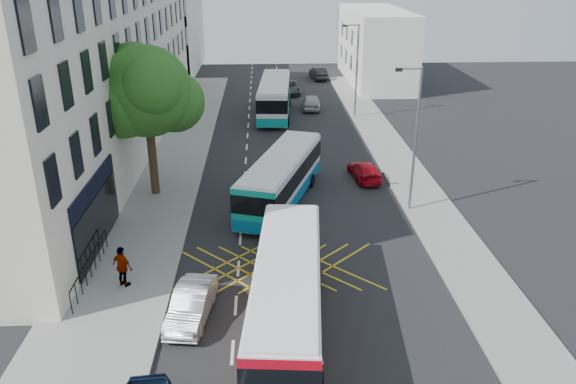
{
  "coord_description": "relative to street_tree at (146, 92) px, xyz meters",
  "views": [
    {
      "loc": [
        -1.94,
        -16.71,
        13.35
      ],
      "look_at": [
        -0.71,
        9.83,
        2.2
      ],
      "focal_mm": 35.0,
      "sensor_mm": 36.0,
      "label": 1
    }
  ],
  "objects": [
    {
      "name": "building_right",
      "position": [
        19.51,
        33.03,
        -2.29
      ],
      "size": [
        6.0,
        18.0,
        8.0
      ],
      "primitive_type": "cube",
      "color": "silver",
      "rests_on": "ground"
    },
    {
      "name": "pavement_right",
      "position": [
        16.01,
        0.03,
        -6.22
      ],
      "size": [
        3.0,
        70.0,
        0.15
      ],
      "primitive_type": "cube",
      "color": "gray",
      "rests_on": "ground"
    },
    {
      "name": "red_hatchback",
      "position": [
        13.11,
        2.1,
        -5.73
      ],
      "size": [
        1.98,
        4.0,
        1.12
      ],
      "primitive_type": "imported",
      "rotation": [
        0.0,
        0.0,
        3.25
      ],
      "color": "#AF0713",
      "rests_on": "ground"
    },
    {
      "name": "pedestrian_far",
      "position": [
        0.44,
        -10.44,
        -5.21
      ],
      "size": [
        1.17,
        0.98,
        1.87
      ],
      "primitive_type": "imported",
      "rotation": [
        0.0,
        0.0,
        2.56
      ],
      "color": "gray",
      "rests_on": "pavement_left"
    },
    {
      "name": "pavement_left",
      "position": [
        0.01,
        0.03,
        -6.22
      ],
      "size": [
        5.0,
        70.0,
        0.15
      ],
      "primitive_type": "cube",
      "color": "gray",
      "rests_on": "ground"
    },
    {
      "name": "bus_far",
      "position": [
        7.68,
        18.5,
        -4.64
      ],
      "size": [
        3.34,
        11.31,
        3.14
      ],
      "rotation": [
        0.0,
        0.0,
        -0.07
      ],
      "color": "silver",
      "rests_on": "ground"
    },
    {
      "name": "street_tree",
      "position": [
        0.0,
        0.0,
        0.0
      ],
      "size": [
        6.3,
        5.7,
        8.8
      ],
      "color": "#382619",
      "rests_on": "pavement_left"
    },
    {
      "name": "distant_car_silver",
      "position": [
        11.2,
        20.37,
        -5.59
      ],
      "size": [
        1.96,
        4.22,
        1.4
      ],
      "primitive_type": "imported",
      "rotation": [
        0.0,
        0.0,
        3.07
      ],
      "color": "#ADB1B5",
      "rests_on": "ground"
    },
    {
      "name": "motorbike",
      "position": [
        6.98,
        -16.83,
        -5.47
      ],
      "size": [
        0.79,
        1.91,
        1.76
      ],
      "rotation": [
        0.0,
        0.0,
        -0.32
      ],
      "color": "black",
      "rests_on": "ground"
    },
    {
      "name": "distant_car_dark",
      "position": [
        13.22,
        34.43,
        -5.6
      ],
      "size": [
        1.98,
        4.38,
        1.39
      ],
      "primitive_type": "imported",
      "rotation": [
        0.0,
        0.0,
        3.26
      ],
      "color": "black",
      "rests_on": "ground"
    },
    {
      "name": "terrace_main",
      "position": [
        -5.49,
        9.52,
        0.46
      ],
      "size": [
        8.3,
        45.0,
        13.5
      ],
      "color": "beige",
      "rests_on": "ground"
    },
    {
      "name": "lamp_near",
      "position": [
        14.71,
        -2.97,
        -1.68
      ],
      "size": [
        1.45,
        0.15,
        8.0
      ],
      "color": "slate",
      "rests_on": "pavement_right"
    },
    {
      "name": "lamp_far",
      "position": [
        14.71,
        17.03,
        -1.68
      ],
      "size": [
        1.45,
        0.15,
        8.0
      ],
      "color": "slate",
      "rests_on": "pavement_right"
    },
    {
      "name": "bus_mid",
      "position": [
        7.58,
        -1.38,
        -4.78
      ],
      "size": [
        5.46,
        10.42,
        2.87
      ],
      "rotation": [
        0.0,
        0.0,
        -0.32
      ],
      "color": "silver",
      "rests_on": "ground"
    },
    {
      "name": "terrace_far",
      "position": [
        -5.49,
        40.03,
        -1.29
      ],
      "size": [
        8.0,
        20.0,
        10.0
      ],
      "primitive_type": "cube",
      "color": "silver",
      "rests_on": "ground"
    },
    {
      "name": "parked_car_silver",
      "position": [
        3.61,
        -12.75,
        -5.65
      ],
      "size": [
        1.86,
        4.02,
        1.28
      ],
      "primitive_type": "imported",
      "rotation": [
        0.0,
        0.0,
        -0.13
      ],
      "color": "#A2A4A9",
      "rests_on": "ground"
    },
    {
      "name": "distant_car_grey",
      "position": [
        9.4,
        27.15,
        -5.64
      ],
      "size": [
        2.4,
        4.79,
        1.3
      ],
      "primitive_type": "imported",
      "rotation": [
        0.0,
        0.0,
        0.05
      ],
      "color": "#393B40",
      "rests_on": "ground"
    },
    {
      "name": "bus_near",
      "position": [
        7.38,
        -13.67,
        -4.72
      ],
      "size": [
        3.38,
        10.78,
        2.98
      ],
      "rotation": [
        0.0,
        0.0,
        -0.09
      ],
      "color": "silver",
      "rests_on": "ground"
    },
    {
      "name": "ground",
      "position": [
        8.51,
        -14.97,
        -6.29
      ],
      "size": [
        120.0,
        120.0,
        0.0
      ],
      "primitive_type": "plane",
      "color": "black",
      "rests_on": "ground"
    },
    {
      "name": "railings",
      "position": [
        -1.19,
        -9.67,
        -5.57
      ],
      "size": [
        0.08,
        5.6,
        1.14
      ],
      "primitive_type": null,
      "color": "black",
      "rests_on": "pavement_left"
    }
  ]
}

